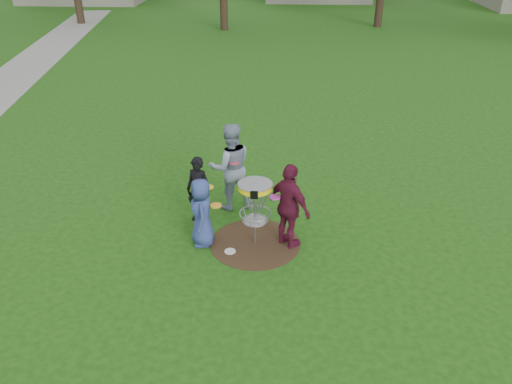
# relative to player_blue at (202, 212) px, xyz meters

# --- Properties ---
(ground) EXTENTS (100.00, 100.00, 0.00)m
(ground) POSITION_rel_player_blue_xyz_m (1.03, 0.04, -0.70)
(ground) COLOR #19470F
(ground) RESTS_ON ground
(dirt_patch) EXTENTS (1.80, 1.80, 0.01)m
(dirt_patch) POSITION_rel_player_blue_xyz_m (1.03, 0.04, -0.70)
(dirt_patch) COLOR #47331E
(dirt_patch) RESTS_ON ground
(player_blue) EXTENTS (0.58, 0.77, 1.41)m
(player_blue) POSITION_rel_player_blue_xyz_m (0.00, 0.00, 0.00)
(player_blue) COLOR navy
(player_blue) RESTS_ON ground
(player_black) EXTENTS (0.62, 0.52, 1.46)m
(player_black) POSITION_rel_player_blue_xyz_m (-0.20, 0.84, 0.03)
(player_black) COLOR black
(player_black) RESTS_ON ground
(player_grey) EXTENTS (1.14, 1.00, 1.97)m
(player_grey) POSITION_rel_player_blue_xyz_m (0.42, 1.47, 0.28)
(player_grey) COLOR #7E8DA3
(player_grey) RESTS_ON ground
(player_maroon) EXTENTS (1.02, 1.03, 1.75)m
(player_maroon) POSITION_rel_player_blue_xyz_m (1.68, 0.02, 0.17)
(player_maroon) COLOR #5C152D
(player_maroon) RESTS_ON ground
(disc_on_grass) EXTENTS (0.22, 0.22, 0.02)m
(disc_on_grass) POSITION_rel_player_blue_xyz_m (0.56, -0.28, -0.69)
(disc_on_grass) COLOR silver
(disc_on_grass) RESTS_ON ground
(disc_golf_basket) EXTENTS (0.66, 0.67, 1.38)m
(disc_golf_basket) POSITION_rel_player_blue_xyz_m (1.03, 0.04, 0.32)
(disc_golf_basket) COLOR #9EA0A5
(disc_golf_basket) RESTS_ON ground
(held_discs) EXTENTS (1.59, 1.42, 0.36)m
(held_discs) POSITION_rel_player_blue_xyz_m (0.56, 0.48, 0.31)
(held_discs) COLOR #EFA31A
(held_discs) RESTS_ON ground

